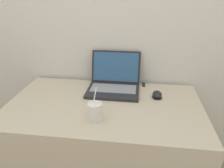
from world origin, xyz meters
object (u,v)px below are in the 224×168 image
(laptop, at_px, (114,82))
(usb_stick, at_px, (144,85))
(drink_cup, at_px, (95,111))
(computer_mouse, at_px, (157,95))

(laptop, xyz_separation_m, usb_stick, (0.21, 0.09, -0.05))
(drink_cup, distance_m, computer_mouse, 0.46)
(drink_cup, bearing_deg, computer_mouse, 41.54)
(drink_cup, height_order, computer_mouse, drink_cup)
(laptop, height_order, computer_mouse, laptop)
(drink_cup, xyz_separation_m, usb_stick, (0.26, 0.49, -0.05))
(usb_stick, bearing_deg, computer_mouse, -64.85)
(laptop, relative_size, computer_mouse, 4.13)
(drink_cup, relative_size, usb_stick, 3.10)
(laptop, relative_size, usb_stick, 5.85)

